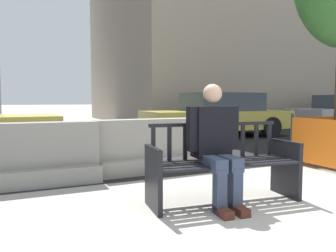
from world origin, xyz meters
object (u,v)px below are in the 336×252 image
street_bench (223,167)px  jersey_barrier_left (23,160)px  jersey_barrier_centre (157,149)px  car_taxi_near (218,115)px  seated_person (215,142)px

street_bench → jersey_barrier_left: (-2.03, 1.73, -0.06)m
jersey_barrier_centre → car_taxi_near: size_ratio=0.44×
seated_person → jersey_barrier_left: size_ratio=0.65×
jersey_barrier_left → car_taxi_near: 6.95m
seated_person → jersey_barrier_centre: (0.12, 1.93, -0.35)m
seated_person → car_taxi_near: 6.89m
jersey_barrier_left → car_taxi_near: (5.69, 3.98, 0.35)m
street_bench → seated_person: seated_person is taller
street_bench → seated_person: 0.33m
seated_person → street_bench: bearing=17.5°
seated_person → jersey_barrier_left: 2.62m
jersey_barrier_centre → jersey_barrier_left: (-2.01, -0.16, 0.00)m
car_taxi_near → jersey_barrier_centre: bearing=-134.0°
street_bench → car_taxi_near: car_taxi_near is taller
seated_person → jersey_barrier_centre: size_ratio=0.65×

